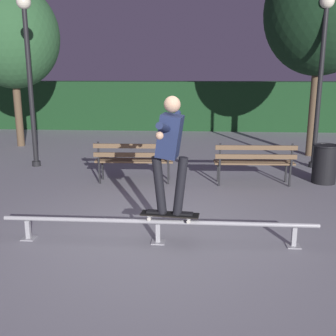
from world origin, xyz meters
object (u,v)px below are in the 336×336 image
(grind_rail, at_px, (158,225))
(tree_far_left, at_px, (12,36))
(park_bench_leftmost, at_px, (134,158))
(lamp_post_left, at_px, (28,61))
(park_bench_left_center, at_px, (255,159))
(lamp_post_right, at_px, (322,61))
(trash_can, at_px, (325,163))
(tree_far_right, at_px, (321,12))
(skateboarder, at_px, (170,146))
(skateboard, at_px, (170,215))

(grind_rail, xyz_separation_m, tree_far_left, (-4.87, 6.81, 2.95))
(park_bench_leftmost, relative_size, lamp_post_left, 0.41)
(grind_rail, relative_size, park_bench_left_center, 2.64)
(park_bench_left_center, xyz_separation_m, lamp_post_right, (1.64, 1.68, 1.94))
(park_bench_leftmost, xyz_separation_m, trash_can, (3.91, 0.29, -0.12))
(park_bench_left_center, xyz_separation_m, tree_far_left, (-6.54, 3.89, 2.67))
(park_bench_leftmost, height_order, lamp_post_right, lamp_post_right)
(grind_rail, height_order, trash_can, trash_can)
(tree_far_right, bearing_deg, park_bench_leftmost, -144.98)
(skateboarder, xyz_separation_m, lamp_post_left, (-3.54, 4.25, 1.14))
(skateboard, xyz_separation_m, park_bench_leftmost, (-0.93, 2.92, 0.13))
(park_bench_leftmost, bearing_deg, lamp_post_left, 153.03)
(skateboard, bearing_deg, trash_can, 47.13)
(park_bench_left_center, bearing_deg, skateboarder, -117.32)
(lamp_post_left, bearing_deg, park_bench_left_center, -14.73)
(tree_far_left, height_order, trash_can, tree_far_left)
(skateboard, bearing_deg, lamp_post_right, 55.59)
(skateboard, distance_m, tree_far_right, 7.63)
(park_bench_leftmost, xyz_separation_m, tree_far_right, (4.36, 3.05, 3.14))
(skateboard, xyz_separation_m, tree_far_left, (-5.02, 6.81, 2.81))
(tree_far_left, relative_size, trash_can, 5.89)
(park_bench_leftmost, height_order, park_bench_left_center, same)
(grind_rail, height_order, tree_far_left, tree_far_left)
(skateboard, xyz_separation_m, tree_far_right, (3.43, 5.98, 3.28))
(trash_can, bearing_deg, lamp_post_right, 83.17)
(tree_far_right, distance_m, lamp_post_left, 7.28)
(skateboarder, distance_m, lamp_post_right, 5.69)
(park_bench_leftmost, distance_m, tree_far_right, 6.18)
(tree_far_left, xyz_separation_m, lamp_post_left, (1.49, -2.56, -0.73))
(grind_rail, xyz_separation_m, lamp_post_right, (3.31, 4.60, 2.22))
(skateboarder, bearing_deg, tree_far_left, 126.44)
(grind_rail, xyz_separation_m, park_bench_left_center, (1.67, 2.92, 0.28))
(skateboard, height_order, trash_can, trash_can)
(grind_rail, relative_size, tree_far_right, 0.81)
(skateboard, bearing_deg, park_bench_left_center, 62.63)
(grind_rail, distance_m, skateboarder, 1.09)
(park_bench_left_center, relative_size, lamp_post_left, 0.41)
(skateboarder, bearing_deg, lamp_post_right, 55.61)
(park_bench_leftmost, bearing_deg, skateboard, -72.40)
(lamp_post_right, height_order, lamp_post_left, same)
(tree_far_right, xyz_separation_m, trash_can, (-0.45, -2.76, -3.27))
(tree_far_right, distance_m, lamp_post_right, 1.85)
(grind_rail, relative_size, skateboard, 5.34)
(park_bench_leftmost, bearing_deg, park_bench_left_center, 0.00)
(park_bench_leftmost, xyz_separation_m, lamp_post_right, (4.08, 1.68, 1.94))
(tree_far_right, bearing_deg, skateboarder, -119.84)
(lamp_post_right, bearing_deg, grind_rail, -125.73)
(tree_far_right, relative_size, lamp_post_right, 1.35)
(grind_rail, distance_m, tree_far_left, 8.88)
(skateboard, distance_m, park_bench_left_center, 3.29)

